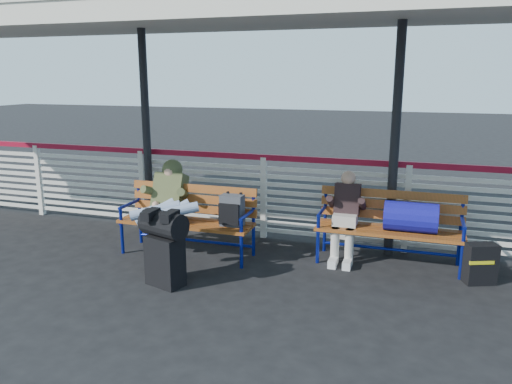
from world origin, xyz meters
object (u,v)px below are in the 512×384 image
(bench_left, at_px, (199,213))
(bench_right, at_px, (401,219))
(companion_person, at_px, (345,215))
(traveler_man, at_px, (165,207))
(suitcase_side, at_px, (481,264))
(luggage_stack, at_px, (164,245))

(bench_left, relative_size, bench_right, 1.00)
(bench_right, xyz_separation_m, companion_person, (-0.69, -0.00, -0.01))
(bench_right, height_order, traveler_man, traveler_man)
(bench_left, relative_size, suitcase_side, 3.79)
(suitcase_side, bearing_deg, luggage_stack, 177.08)
(bench_left, bearing_deg, companion_person, 13.07)
(bench_right, bearing_deg, bench_left, -170.38)
(luggage_stack, bearing_deg, suitcase_side, 36.75)
(luggage_stack, relative_size, bench_left, 0.48)
(luggage_stack, xyz_separation_m, companion_person, (1.81, 1.47, 0.12))
(bench_right, xyz_separation_m, suitcase_side, (0.91, -0.30, -0.37))
(luggage_stack, xyz_separation_m, suitcase_side, (3.41, 1.17, -0.24))
(luggage_stack, relative_size, bench_right, 0.48)
(luggage_stack, distance_m, suitcase_side, 3.61)
(luggage_stack, relative_size, traveler_man, 0.53)
(suitcase_side, bearing_deg, bench_right, 139.93)
(companion_person, height_order, suitcase_side, companion_person)
(traveler_man, distance_m, suitcase_side, 3.82)
(suitcase_side, bearing_deg, companion_person, 147.56)
(bench_left, distance_m, traveler_man, 0.48)
(luggage_stack, distance_m, bench_left, 1.04)
(traveler_man, height_order, suitcase_side, traveler_man)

